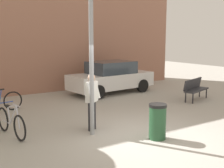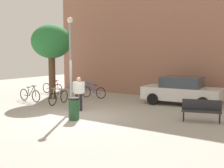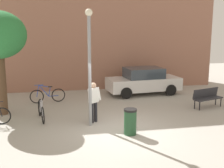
{
  "view_description": "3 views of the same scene",
  "coord_description": "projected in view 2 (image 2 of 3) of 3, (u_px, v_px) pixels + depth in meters",
  "views": [
    {
      "loc": [
        -4.75,
        -6.05,
        2.72
      ],
      "look_at": [
        0.47,
        2.12,
        1.13
      ],
      "focal_mm": 46.0,
      "sensor_mm": 36.0,
      "label": 1
    },
    {
      "loc": [
        8.72,
        -9.78,
        2.92
      ],
      "look_at": [
        0.26,
        2.44,
        1.29
      ],
      "focal_mm": 47.48,
      "sensor_mm": 36.0,
      "label": 2
    },
    {
      "loc": [
        -2.32,
        -10.13,
        3.87
      ],
      "look_at": [
        0.02,
        1.67,
        1.48
      ],
      "focal_mm": 46.14,
      "sensor_mm": 36.0,
      "label": 3
    }
  ],
  "objects": [
    {
      "name": "bicycle_silver",
      "position": [
        58.0,
        97.0,
        16.45
      ],
      "size": [
        0.36,
        1.79,
        0.97
      ],
      "color": "black",
      "rests_on": "ground_plane"
    },
    {
      "name": "lamppost",
      "position": [
        70.0,
        56.0,
        14.2
      ],
      "size": [
        0.28,
        0.28,
        4.54
      ],
      "color": "gray",
      "rests_on": "ground_plane"
    },
    {
      "name": "bicycle_black",
      "position": [
        30.0,
        95.0,
        17.39
      ],
      "size": [
        1.81,
        0.11,
        0.97
      ],
      "color": "black",
      "rests_on": "ground_plane"
    },
    {
      "name": "trash_bin",
      "position": [
        74.0,
        109.0,
        12.67
      ],
      "size": [
        0.48,
        0.48,
        0.96
      ],
      "color": "#234C2D",
      "rests_on": "ground_plane"
    },
    {
      "name": "plaza_tree",
      "position": [
        51.0,
        43.0,
        18.06
      ],
      "size": [
        2.43,
        2.43,
        4.57
      ],
      "color": "brown",
      "rests_on": "ground_plane"
    },
    {
      "name": "building_facade",
      "position": [
        160.0,
        33.0,
        19.7
      ],
      "size": [
        15.73,
        2.0,
        8.31
      ],
      "primitive_type": "cube",
      "color": "#9E6B56",
      "rests_on": "ground_plane"
    },
    {
      "name": "park_bench",
      "position": [
        202.0,
        109.0,
        12.34
      ],
      "size": [
        1.67,
        0.94,
        0.92
      ],
      "color": "#2D2D33",
      "rests_on": "ground_plane"
    },
    {
      "name": "person_by_lamppost",
      "position": [
        79.0,
        91.0,
        14.57
      ],
      "size": [
        0.61,
        0.53,
        1.67
      ],
      "color": "#232328",
      "rests_on": "ground_plane"
    },
    {
      "name": "parked_car_white",
      "position": [
        182.0,
        91.0,
        16.28
      ],
      "size": [
        4.34,
        2.12,
        1.55
      ],
      "color": "silver",
      "rests_on": "ground_plane"
    },
    {
      "name": "ground_plane",
      "position": [
        76.0,
        117.0,
        13.25
      ],
      "size": [
        36.0,
        36.0,
        0.0
      ],
      "primitive_type": "plane",
      "color": "#A8A399"
    },
    {
      "name": "bicycle_blue",
      "position": [
        93.0,
        92.0,
        18.67
      ],
      "size": [
        1.81,
        0.24,
        0.97
      ],
      "color": "black",
      "rests_on": "ground_plane"
    },
    {
      "name": "bicycle_red",
      "position": [
        52.0,
        88.0,
        20.67
      ],
      "size": [
        1.81,
        0.15,
        0.97
      ],
      "color": "black",
      "rests_on": "ground_plane"
    }
  ]
}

